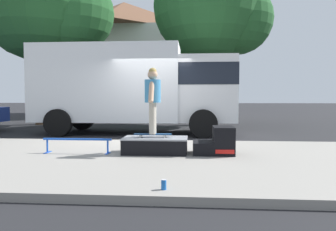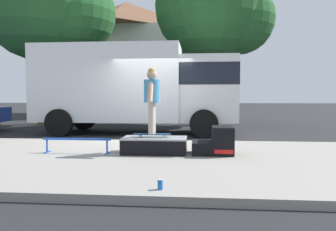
{
  "view_description": "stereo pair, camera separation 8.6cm",
  "coord_description": "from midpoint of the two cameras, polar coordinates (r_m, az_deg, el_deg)",
  "views": [
    {
      "loc": [
        1.31,
        -9.18,
        1.26
      ],
      "look_at": [
        0.67,
        -0.98,
        0.81
      ],
      "focal_mm": 34.73,
      "sensor_mm": 36.0,
      "label": 1
    },
    {
      "loc": [
        1.4,
        -9.17,
        1.26
      ],
      "look_at": [
        0.67,
        -0.98,
        0.81
      ],
      "focal_mm": 34.73,
      "sensor_mm": 36.0,
      "label": 2
    }
  ],
  "objects": [
    {
      "name": "ground_plane",
      "position": [
        9.36,
        -3.33,
        -4.62
      ],
      "size": [
        140.0,
        140.0,
        0.0
      ],
      "primitive_type": "plane",
      "color": "black"
    },
    {
      "name": "sidewalk_slab",
      "position": [
        6.44,
        -7.25,
        -7.65
      ],
      "size": [
        50.0,
        5.0,
        0.12
      ],
      "primitive_type": "cube",
      "color": "gray",
      "rests_on": "ground"
    },
    {
      "name": "skate_box",
      "position": [
        6.73,
        -2.0,
        -5.12
      ],
      "size": [
        1.32,
        0.74,
        0.33
      ],
      "color": "black",
      "rests_on": "sidewalk_slab"
    },
    {
      "name": "kicker_ramp",
      "position": [
        6.68,
        8.83,
        -4.73
      ],
      "size": [
        0.82,
        0.67,
        0.56
      ],
      "color": "black",
      "rests_on": "sidewalk_slab"
    },
    {
      "name": "grind_rail",
      "position": [
        6.98,
        -15.39,
        -4.48
      ],
      "size": [
        1.44,
        0.28,
        0.31
      ],
      "color": "blue",
      "rests_on": "sidewalk_slab"
    },
    {
      "name": "skateboard",
      "position": [
        6.75,
        -2.46,
        -3.32
      ],
      "size": [
        0.79,
        0.25,
        0.07
      ],
      "color": "navy",
      "rests_on": "skate_box"
    },
    {
      "name": "skater_kid",
      "position": [
        6.71,
        -2.48,
        3.6
      ],
      "size": [
        0.33,
        0.7,
        1.36
      ],
      "color": "#B7AD99",
      "rests_on": "skateboard"
    },
    {
      "name": "soda_can",
      "position": [
        4.12,
        -0.77,
        -12.02
      ],
      "size": [
        0.07,
        0.07,
        0.13
      ],
      "color": "#1959B2",
      "rests_on": "sidewalk_slab"
    },
    {
      "name": "box_truck",
      "position": [
        11.57,
        -5.2,
        5.29
      ],
      "size": [
        6.91,
        2.63,
        3.05
      ],
      "color": "white",
      "rests_on": "ground"
    },
    {
      "name": "street_tree_main",
      "position": [
        15.69,
        8.46,
        17.97
      ],
      "size": [
        5.43,
        4.94,
        7.92
      ],
      "color": "brown",
      "rests_on": "ground"
    },
    {
      "name": "street_tree_neighbour",
      "position": [
        16.88,
        -20.1,
        18.21
      ],
      "size": [
        6.38,
        5.8,
        8.78
      ],
      "color": "brown",
      "rests_on": "ground"
    },
    {
      "name": "house_behind",
      "position": [
        24.96,
        -7.23,
        9.95
      ],
      "size": [
        9.54,
        8.22,
        8.4
      ],
      "color": "silver",
      "rests_on": "ground"
    }
  ]
}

